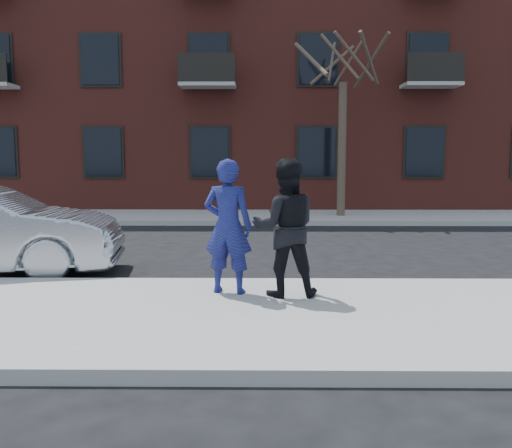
{
  "coord_description": "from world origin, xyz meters",
  "views": [
    {
      "loc": [
        1.95,
        -6.41,
        1.92
      ],
      "look_at": [
        1.88,
        0.4,
        1.12
      ],
      "focal_mm": 38.0,
      "sensor_mm": 36.0,
      "label": 1
    }
  ],
  "objects": [
    {
      "name": "near_curb",
      "position": [
        0.0,
        1.55,
        0.07
      ],
      "size": [
        50.0,
        0.1,
        0.15
      ],
      "primitive_type": "cube",
      "color": "#999691",
      "rests_on": "ground"
    },
    {
      "name": "man_hoodie",
      "position": [
        1.5,
        0.72,
        1.05
      ],
      "size": [
        0.73,
        0.57,
        1.79
      ],
      "rotation": [
        0.0,
        0.0,
        2.93
      ],
      "color": "navy",
      "rests_on": "near_sidewalk"
    },
    {
      "name": "apartment_building",
      "position": [
        2.0,
        18.0,
        6.16
      ],
      "size": [
        24.3,
        10.3,
        12.3
      ],
      "color": "maroon",
      "rests_on": "ground"
    },
    {
      "name": "man_peacoat",
      "position": [
        2.25,
        0.58,
        1.05
      ],
      "size": [
        0.9,
        0.72,
        1.79
      ],
      "rotation": [
        0.0,
        0.0,
        3.19
      ],
      "color": "black",
      "rests_on": "near_sidewalk"
    },
    {
      "name": "near_sidewalk",
      "position": [
        0.0,
        -0.25,
        0.07
      ],
      "size": [
        50.0,
        3.5,
        0.15
      ],
      "primitive_type": "cube",
      "color": "gray",
      "rests_on": "ground"
    },
    {
      "name": "far_sidewalk",
      "position": [
        0.0,
        11.25,
        0.07
      ],
      "size": [
        50.0,
        3.5,
        0.15
      ],
      "primitive_type": "cube",
      "color": "gray",
      "rests_on": "ground"
    },
    {
      "name": "far_curb",
      "position": [
        0.0,
        9.45,
        0.07
      ],
      "size": [
        50.0,
        0.1,
        0.15
      ],
      "primitive_type": "cube",
      "color": "#999691",
      "rests_on": "ground"
    },
    {
      "name": "ground",
      "position": [
        0.0,
        0.0,
        0.0
      ],
      "size": [
        100.0,
        100.0,
        0.0
      ],
      "primitive_type": "plane",
      "color": "black",
      "rests_on": "ground"
    },
    {
      "name": "street_tree",
      "position": [
        4.5,
        11.0,
        5.52
      ],
      "size": [
        3.6,
        3.6,
        6.8
      ],
      "color": "#3B2D23",
      "rests_on": "far_sidewalk"
    }
  ]
}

